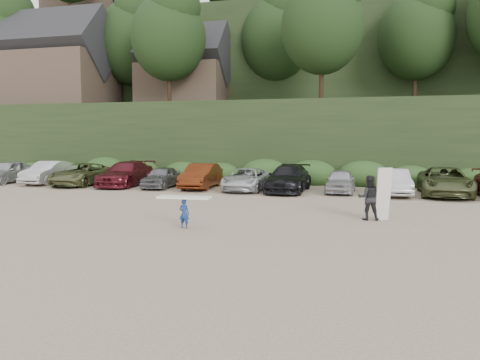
# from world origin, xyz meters

# --- Properties ---
(ground) EXTENTS (120.00, 120.00, 0.00)m
(ground) POSITION_xyz_m (0.00, 0.00, 0.00)
(ground) COLOR tan
(ground) RESTS_ON ground
(hillside_backdrop) EXTENTS (90.00, 41.50, 28.00)m
(hillside_backdrop) POSITION_xyz_m (-0.26, 35.93, 11.22)
(hillside_backdrop) COLOR black
(hillside_backdrop) RESTS_ON ground
(parked_cars) EXTENTS (34.16, 6.06, 1.64)m
(parked_cars) POSITION_xyz_m (-3.70, 9.97, 0.77)
(parked_cars) COLOR #A2A3A7
(parked_cars) RESTS_ON ground
(child_surfer) EXTENTS (2.00, 0.66, 1.18)m
(child_surfer) POSITION_xyz_m (-1.71, -2.38, 0.80)
(child_surfer) COLOR navy
(child_surfer) RESTS_ON ground
(adult_surfer) EXTENTS (1.36, 0.77, 2.12)m
(adult_surfer) POSITION_xyz_m (4.87, 1.10, 0.91)
(adult_surfer) COLOR black
(adult_surfer) RESTS_ON ground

